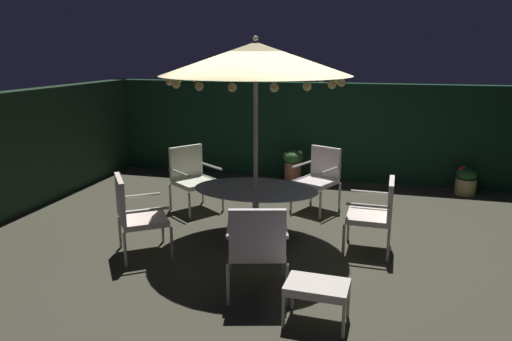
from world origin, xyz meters
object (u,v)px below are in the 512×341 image
Objects in this scene: patio_chair_east at (320,174)px; potted_plant_left_near at (293,164)px; patio_chair_southeast at (192,174)px; patio_chair_south at (134,211)px; patio_chair_north at (257,243)px; patio_chair_northeast at (377,210)px; patio_umbrella at (256,59)px; patio_dining_table at (256,199)px; ottoman_footrest at (317,288)px; potted_plant_back_right at (466,180)px.

patio_chair_east is 1.55× the size of potted_plant_left_near.
patio_chair_south is (0.01, -1.88, 0.01)m from patio_chair_southeast.
patio_chair_north is 0.99× the size of patio_chair_south.
patio_chair_south is at bearing -108.25° from potted_plant_left_near.
patio_chair_southeast is at bearing 161.25° from patio_chair_northeast.
potted_plant_left_near is (-0.70, 1.47, -0.22)m from patio_chair_east.
patio_chair_southeast is 0.99× the size of patio_chair_south.
patio_chair_northeast is at bearing -61.41° from potted_plant_left_near.
patio_chair_northeast is 3.03m from patio_chair_south.
patio_chair_east is at bearing 65.02° from patio_umbrella.
patio_dining_table is 2.20m from ottoman_footrest.
patio_chair_south is 5.87m from potted_plant_back_right.
patio_chair_southeast is (-1.31, 0.94, 0.02)m from patio_dining_table.
patio_umbrella is (0.00, 0.00, 1.84)m from patio_dining_table.
potted_plant_left_near is at bearing 115.53° from patio_chair_east.
patio_chair_north is 1.58× the size of potted_plant_left_near.
patio_dining_table is at bearing -127.90° from patio_umbrella.
patio_chair_northeast is 3.35m from potted_plant_back_right.
patio_chair_east is at bearing -148.94° from potted_plant_back_right.
potted_plant_back_right is at bearing 62.98° from patio_chair_northeast.
potted_plant_back_right is (4.41, 3.86, -0.32)m from patio_chair_south.
potted_plant_back_right is at bearing 67.33° from ottoman_footrest.
patio_chair_northeast is 1.86× the size of potted_plant_back_right.
patio_chair_north is at bearing -84.21° from potted_plant_left_near.
patio_chair_south is (-1.98, -2.40, 0.00)m from patio_chair_east.
patio_chair_east is 3.39m from ottoman_footrest.
patio_umbrella is at bearing -114.98° from patio_chair_east.
patio_chair_north reaches higher than potted_plant_left_near.
patio_chair_east is 0.99× the size of patio_chair_southeast.
potted_plant_left_near is at bearing 57.21° from patio_chair_southeast.
patio_chair_south reaches higher than patio_chair_northeast.
patio_chair_east reaches higher than ottoman_footrest.
patio_dining_table is at bearing 120.05° from ottoman_footrest.
patio_dining_table is 1.70× the size of patio_chair_east.
patio_chair_north is 0.79m from ottoman_footrest.
patio_dining_table is 1.61m from patio_chair_north.
patio_chair_east is at bearing 85.25° from patio_chair_north.
patio_chair_south reaches higher than patio_dining_table.
patio_chair_east is at bearing 97.16° from ottoman_footrest.
patio_chair_southeast is (-2.91, 0.99, 0.02)m from patio_chair_northeast.
ottoman_footrest is at bearing -27.52° from patio_chair_north.
patio_umbrella is at bearing -35.55° from patio_chair_southeast.
patio_chair_east reaches higher than potted_plant_left_near.
patio_dining_table is 1.61m from patio_chair_southeast.
patio_chair_north is 4.50m from potted_plant_left_near.
ottoman_footrest is (2.41, -2.83, -0.22)m from patio_chair_southeast.
patio_chair_southeast is 2.38m from potted_plant_left_near.
potted_plant_back_right is (2.68, 4.47, -0.33)m from patio_chair_north.
ottoman_footrest is 0.93× the size of potted_plant_left_near.
potted_plant_left_near is (-0.03, 2.93, -2.04)m from patio_umbrella.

